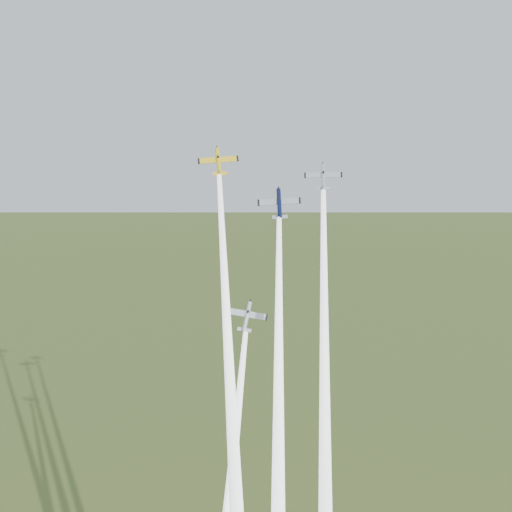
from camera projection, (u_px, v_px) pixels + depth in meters
name	position (u px, v px, depth m)	size (l,w,h in m)	color
plane_yellow	(218.00, 162.00, 127.50)	(8.16, 8.09, 1.28)	yellow
smoke_trail_yellow	(228.00, 353.00, 109.27)	(2.38, 2.38, 73.30)	white
plane_navy	(279.00, 204.00, 123.69)	(8.40, 8.34, 1.32)	#0C1338
smoke_trail_navy	(279.00, 374.00, 108.09)	(2.38, 2.38, 61.29)	white
plane_silver_right	(323.00, 177.00, 121.82)	(7.28, 7.22, 1.14)	#B5BCC4
smoke_trail_silver_right	(325.00, 381.00, 103.51)	(2.38, 2.38, 73.21)	white
plane_silver_low	(247.00, 316.00, 119.14)	(7.46, 7.41, 1.17)	silver
smoke_trail_silver_low	(231.00, 478.00, 106.02)	(2.38, 2.38, 51.20)	white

